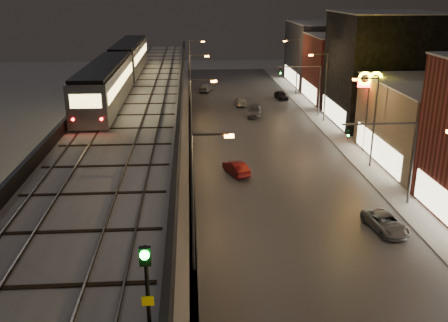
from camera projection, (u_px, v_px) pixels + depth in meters
name	position (u px, v px, depth m)	size (l,w,h in m)	color
road_surface	(269.00, 156.00, 52.83)	(17.00, 120.00, 0.06)	#46474D
sidewalk_right	(361.00, 154.00, 53.46)	(4.00, 120.00, 0.14)	#9FA1A8
under_viaduct_pavement	(141.00, 159.00, 51.96)	(11.00, 120.00, 0.06)	#9FA1A8
elevated_viaduct	(135.00, 114.00, 47.15)	(9.00, 100.00, 6.30)	black
viaduct_trackbed	(134.00, 106.00, 47.02)	(8.40, 100.00, 0.32)	#B2B7C1
viaduct_parapet_streetside	(180.00, 100.00, 47.17)	(0.30, 100.00, 1.10)	black
viaduct_parapet_far	(87.00, 101.00, 46.61)	(0.30, 100.00, 1.10)	black
building_c	(439.00, 124.00, 49.74)	(12.20, 15.20, 8.16)	#766653
building_d	(383.00, 69.00, 63.84)	(12.20, 13.20, 14.16)	black
building_e	(348.00, 68.00, 77.69)	(12.20, 12.20, 10.16)	maroon
building_f	(325.00, 54.00, 90.72)	(12.20, 16.20, 11.16)	#2F2F37
streetlight_left_1	(197.00, 193.00, 29.87)	(2.57, 0.28, 9.00)	#38383A
streetlight_left_2	(194.00, 119.00, 46.84)	(2.57, 0.28, 9.00)	#38383A
streetlight_right_2	(372.00, 116.00, 47.95)	(2.56, 0.28, 9.00)	#38383A
streetlight_left_3	(192.00, 84.00, 63.81)	(2.57, 0.28, 9.00)	#38383A
streetlight_right_3	(324.00, 83.00, 64.91)	(2.56, 0.28, 9.00)	#38383A
streetlight_left_4	(191.00, 64.00, 80.77)	(2.57, 0.28, 9.00)	#38383A
streetlight_right_4	(296.00, 63.00, 81.88)	(2.56, 0.28, 9.00)	#38383A
traffic_light_rig_a	(400.00, 153.00, 39.65)	(6.10, 0.34, 7.00)	#38383A
traffic_light_rig_b	(311.00, 84.00, 67.92)	(6.10, 0.34, 7.00)	#38383A
subway_train	(119.00, 68.00, 55.41)	(3.15, 38.66, 3.77)	gray
rail_signal	(146.00, 275.00, 14.66)	(0.37, 0.44, 3.20)	black
car_near_white	(236.00, 169.00, 47.44)	(1.33, 3.82, 1.26)	maroon
car_mid_dark	(241.00, 102.00, 75.59)	(1.71, 4.20, 1.22)	silver
car_far_white	(206.00, 88.00, 85.54)	(1.75, 4.35, 1.48)	gray
car_onc_dark	(385.00, 223.00, 36.41)	(2.02, 4.39, 1.22)	slate
car_onc_white	(255.00, 112.00, 69.11)	(1.89, 4.64, 1.35)	#585C67
car_onc_red	(281.00, 95.00, 79.71)	(1.53, 3.80, 1.30)	black
sign_mcdonalds	(369.00, 89.00, 52.04)	(2.60, 0.59, 8.73)	#38383A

